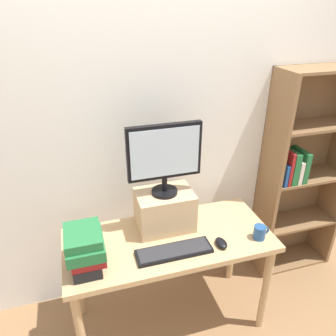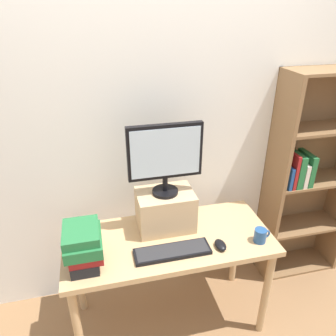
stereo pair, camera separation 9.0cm
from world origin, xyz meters
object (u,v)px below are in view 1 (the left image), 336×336
Objects in this scene: desk at (169,249)px; bookshelf_unit at (300,174)px; computer_mouse at (221,243)px; riser_box at (165,210)px; keyboard at (174,251)px; book_stack at (85,248)px; computer_monitor at (164,156)px; coffee_mug at (260,232)px.

bookshelf_unit is at bearing 14.56° from desk.
riser_box is at bearing 134.15° from computer_mouse.
desk is 12.39× the size of computer_mouse.
bookshelf_unit is 15.94× the size of computer_mouse.
bookshelf_unit is 1.16m from riser_box.
riser_box is 3.41× the size of computer_mouse.
bookshelf_unit is (1.16, 0.30, 0.21)m from desk.
keyboard is at bearing -159.44° from bookshelf_unit.
book_stack is at bearing 175.28° from keyboard.
computer_monitor is (-0.00, -0.00, 0.38)m from riser_box.
riser_box is at bearing 151.70° from coffee_mug.
coffee_mug is (-0.62, -0.46, -0.07)m from bookshelf_unit.
keyboard is at bearing -95.06° from desk.
computer_mouse is 1.01× the size of coffee_mug.
book_stack is at bearing -156.72° from riser_box.
keyboard is at bearing 177.51° from coffee_mug.
desk is at bearing 163.19° from coffee_mug.
computer_monitor reaches higher than computer_mouse.
computer_mouse is (0.29, -0.02, 0.01)m from keyboard.
riser_box is 3.45× the size of coffee_mug.
keyboard is (-0.01, -0.14, 0.11)m from desk.
computer_mouse reaches higher than desk.
bookshelf_unit reaches higher than keyboard.
desk is at bearing -165.44° from bookshelf_unit.
keyboard is at bearing -94.26° from riser_box.
bookshelf_unit is 4.67× the size of riser_box.
bookshelf_unit is at bearing 13.47° from book_stack.
keyboard is 1.66× the size of book_stack.
desk is 0.56m from book_stack.
book_stack is (-0.78, 0.06, 0.11)m from computer_mouse.
desk is at bearing 150.58° from computer_mouse.
riser_box is at bearing 85.74° from keyboard.
desk is at bearing -93.39° from computer_monitor.
desk is 4.78× the size of book_stack.
keyboard is at bearing -94.28° from computer_monitor.
bookshelf_unit is at bearing 8.86° from computer_monitor.
computer_mouse is at bearing -4.37° from book_stack.
bookshelf_unit reaches higher than coffee_mug.
computer_monitor is at bearing 23.14° from book_stack.
computer_monitor is 0.56m from keyboard.
coffee_mug is (0.54, -0.16, 0.14)m from desk.
bookshelf_unit is 0.78m from coffee_mug.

